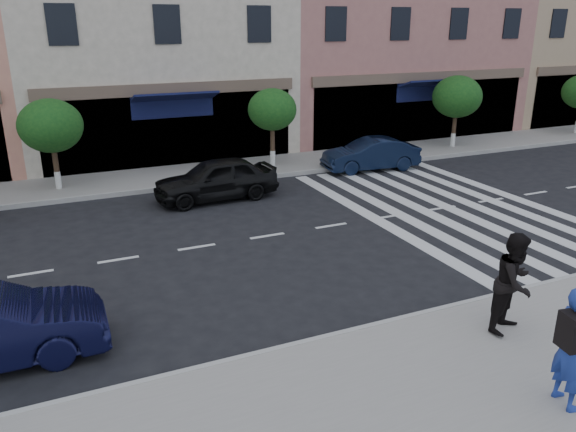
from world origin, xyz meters
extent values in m
plane|color=black|center=(0.00, 0.00, 0.00)|extent=(120.00, 120.00, 0.00)
cube|color=gray|center=(0.00, -3.75, 0.07)|extent=(60.00, 4.50, 0.15)
cube|color=gray|center=(0.00, 11.00, 0.07)|extent=(60.00, 3.00, 0.15)
cube|color=beige|center=(-0.50, 17.00, 5.50)|extent=(11.00, 9.00, 11.00)
cube|color=#B3756A|center=(11.50, 17.00, 6.50)|extent=(13.00, 9.00, 13.00)
cube|color=tan|center=(24.00, 17.00, 6.00)|extent=(12.00, 9.00, 12.00)
cylinder|color=#473323|center=(-5.00, 10.80, 0.95)|extent=(0.18, 0.18, 1.60)
cylinder|color=silver|center=(-5.00, 10.80, 0.45)|extent=(0.20, 0.20, 0.60)
ellipsoid|color=#124116|center=(-5.00, 10.80, 2.32)|extent=(2.10, 2.10, 1.79)
cylinder|color=#473323|center=(3.00, 10.80, 1.00)|extent=(0.18, 0.18, 1.71)
cylinder|color=silver|center=(3.00, 10.80, 0.45)|extent=(0.20, 0.20, 0.60)
ellipsoid|color=#124116|center=(3.00, 10.80, 2.38)|extent=(1.90, 1.90, 1.62)
cylinder|color=#473323|center=(12.00, 10.80, 0.98)|extent=(0.18, 0.18, 1.65)
cylinder|color=silver|center=(12.00, 10.80, 0.45)|extent=(0.20, 0.20, 0.60)
ellipsoid|color=#124116|center=(12.00, 10.80, 2.41)|extent=(2.20, 2.20, 1.87)
imported|color=#203896|center=(1.34, -4.65, 1.12)|extent=(0.58, 0.77, 1.93)
imported|color=black|center=(2.18, -2.67, 1.11)|extent=(1.13, 1.02, 1.91)
imported|color=black|center=(-0.26, 7.85, 0.69)|extent=(4.15, 1.83, 1.39)
imported|color=black|center=(6.50, 9.10, 0.63)|extent=(3.94, 1.72, 1.26)
camera|label=1|loc=(-5.37, -9.43, 5.62)|focal=35.00mm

